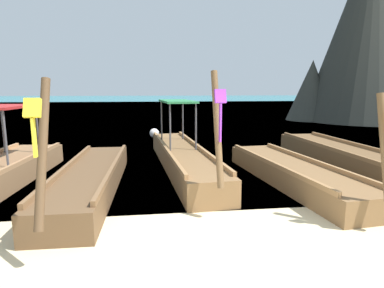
{
  "coord_description": "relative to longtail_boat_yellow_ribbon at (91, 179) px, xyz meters",
  "views": [
    {
      "loc": [
        -0.99,
        -3.51,
        2.31
      ],
      "look_at": [
        0.0,
        4.24,
        0.98
      ],
      "focal_mm": 30.02,
      "sensor_mm": 36.0,
      "label": 1
    }
  ],
  "objects": [
    {
      "name": "ground",
      "position": [
        2.39,
        -3.83,
        -0.28
      ],
      "size": [
        120.0,
        120.0,
        0.0
      ],
      "primitive_type": "plane",
      "color": "beige"
    },
    {
      "name": "longtail_boat_violet_ribbon",
      "position": [
        2.29,
        1.89,
        0.07
      ],
      "size": [
        1.63,
        7.44,
        2.66
      ],
      "color": "brown",
      "rests_on": "ground"
    },
    {
      "name": "longtail_boat_blue_ribbon",
      "position": [
        7.07,
        1.44,
        0.03
      ],
      "size": [
        1.29,
        6.41,
        2.54
      ],
      "color": "brown",
      "rests_on": "ground"
    },
    {
      "name": "longtail_boat_yellow_ribbon",
      "position": [
        0.0,
        0.0,
        0.0
      ],
      "size": [
        1.21,
        6.16,
        2.48
      ],
      "color": "brown",
      "rests_on": "ground"
    },
    {
      "name": "longtail_boat_orange_ribbon",
      "position": [
        4.86,
        -0.02,
        -0.02
      ],
      "size": [
        1.75,
        5.63,
        2.26
      ],
      "color": "brown",
      "rests_on": "ground"
    },
    {
      "name": "mooring_buoy_near",
      "position": [
        1.54,
        8.08,
        -0.05
      ],
      "size": [
        0.46,
        0.46,
        0.46
      ],
      "color": "white",
      "rests_on": "sea_water"
    },
    {
      "name": "sea_water",
      "position": [
        2.39,
        58.41,
        -0.28
      ],
      "size": [
        120.0,
        120.0,
        0.0
      ],
      "primitive_type": "plane",
      "color": "#147A89",
      "rests_on": "ground"
    },
    {
      "name": "karst_rock",
      "position": [
        16.98,
        14.99,
        6.49
      ],
      "size": [
        9.9,
        8.8,
        13.91
      ],
      "color": "#2D302B",
      "rests_on": "ground"
    }
  ]
}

